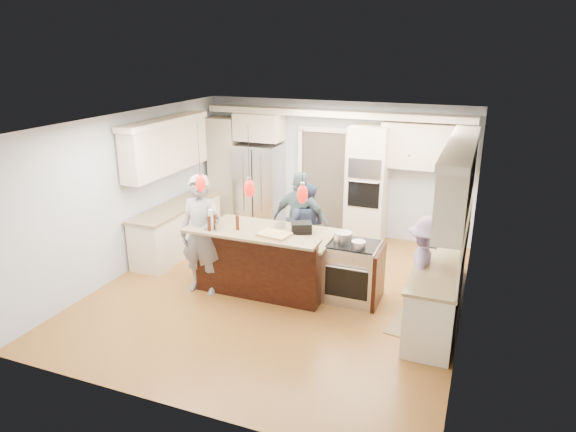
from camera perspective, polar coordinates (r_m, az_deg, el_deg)
name	(u,v)px	position (r m, az deg, el deg)	size (l,w,h in m)	color
ground_plane	(280,290)	(8.31, -0.89, -8.26)	(6.00, 6.00, 0.00)	#A8742E
room_shell	(279,180)	(7.66, -0.96, 3.97)	(5.54, 6.04, 2.72)	#B2BCC6
refrigerator	(259,187)	(10.83, -3.21, 3.28)	(0.90, 0.70, 1.80)	#B7B7BC
oven_column	(368,185)	(10.08, 8.83, 3.40)	(0.72, 0.69, 2.30)	beige
back_upper_cabinets	(297,152)	(10.46, 1.03, 7.09)	(5.30, 0.61, 2.54)	beige
right_counter_run	(446,243)	(7.65, 17.18, -2.91)	(0.64, 3.10, 2.51)	beige
left_cabinets	(173,198)	(9.68, -12.61, 1.94)	(0.64, 2.30, 2.51)	beige
kitchen_island	(267,259)	(8.25, -2.31, -4.75)	(2.10, 1.46, 1.12)	black
island_range	(354,272)	(7.91, 7.35, -6.18)	(0.82, 0.71, 0.92)	#B7B7BC
pendant_lights	(250,188)	(7.31, -4.30, 3.10)	(1.75, 0.15, 1.03)	black
person_bar_end	(201,235)	(8.03, -9.62, -2.11)	(0.69, 0.45, 1.90)	slate
person_far_left	(305,226)	(8.88, 1.95, -1.08)	(0.74, 0.58, 1.53)	navy
person_far_right	(301,221)	(8.82, 1.41, -0.56)	(1.01, 0.42, 1.72)	slate
person_range_side	(427,271)	(7.35, 15.15, -5.92)	(1.01, 0.58, 1.56)	gray
floor_rug	(420,322)	(7.66, 14.48, -11.34)	(0.73, 1.06, 0.01)	#947B50
water_bottle	(211,220)	(7.67, -8.57, -0.44)	(0.07, 0.07, 0.32)	silver
beer_bottle_a	(214,222)	(7.71, -8.18, -0.63)	(0.06, 0.06, 0.23)	#491E0D
beer_bottle_b	(209,223)	(7.66, -8.75, -0.82)	(0.06, 0.06, 0.23)	#491E0D
beer_bottle_c	(237,223)	(7.65, -5.65, -0.75)	(0.06, 0.06, 0.22)	#491E0D
drink_can	(217,227)	(7.68, -7.87, -1.20)	(0.06, 0.06, 0.11)	#B7B7BC
cutting_board	(274,234)	(7.42, -1.53, -2.05)	(0.45, 0.32, 0.03)	tan
pot_large	(343,237)	(7.74, 6.13, -2.36)	(0.27, 0.27, 0.16)	#B7B7BC
pot_small	(358,245)	(7.56, 7.84, -3.16)	(0.21, 0.21, 0.10)	#B7B7BC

